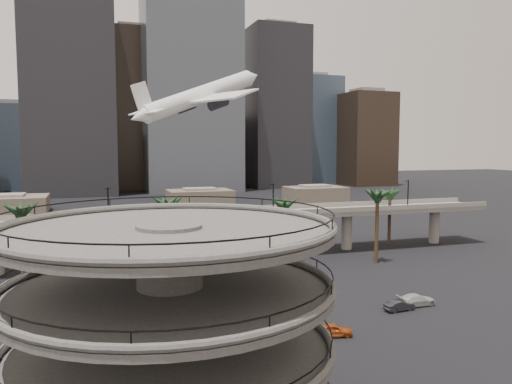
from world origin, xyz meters
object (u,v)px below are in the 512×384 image
object	(u,v)px
overpass	(191,222)
car_a	(333,330)
airborne_jet	(200,96)
car_c	(416,300)
car_b	(399,306)
parking_ramp	(170,319)

from	to	relation	value
overpass	car_a	distance (m)	43.97
overpass	airborne_jet	world-z (taller)	airborne_jet
airborne_jet	car_c	bearing A→B (deg)	-93.35
car_c	car_b	bearing A→B (deg)	104.31
airborne_jet	car_b	distance (m)	60.26
overpass	car_c	distance (m)	43.90
overpass	car_b	xyz separation A→B (m)	(20.10, -37.54, -6.66)
parking_ramp	car_c	bearing A→B (deg)	31.64
parking_ramp	airborne_jet	xyz separation A→B (m)	(17.52, 70.53, 22.14)
overpass	airborne_jet	distance (m)	27.57
overpass	airborne_jet	bearing A→B (deg)	68.62
car_b	car_c	bearing A→B (deg)	-77.15
parking_ramp	overpass	bearing A→B (deg)	77.57
overpass	car_c	xyz separation A→B (m)	(23.52, -36.49, -6.54)
airborne_jet	car_c	size ratio (longest dim) A/B	5.84
parking_ramp	overpass	world-z (taller)	parking_ramp
parking_ramp	car_a	size ratio (longest dim) A/B	5.10
car_a	car_c	xyz separation A→B (m)	(15.74, 6.28, 0.06)
car_c	overpass	bearing A→B (deg)	29.99
overpass	car_a	size ratio (longest dim) A/B	29.86
overpass	car_a	bearing A→B (deg)	-79.69
car_a	overpass	bearing A→B (deg)	21.71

